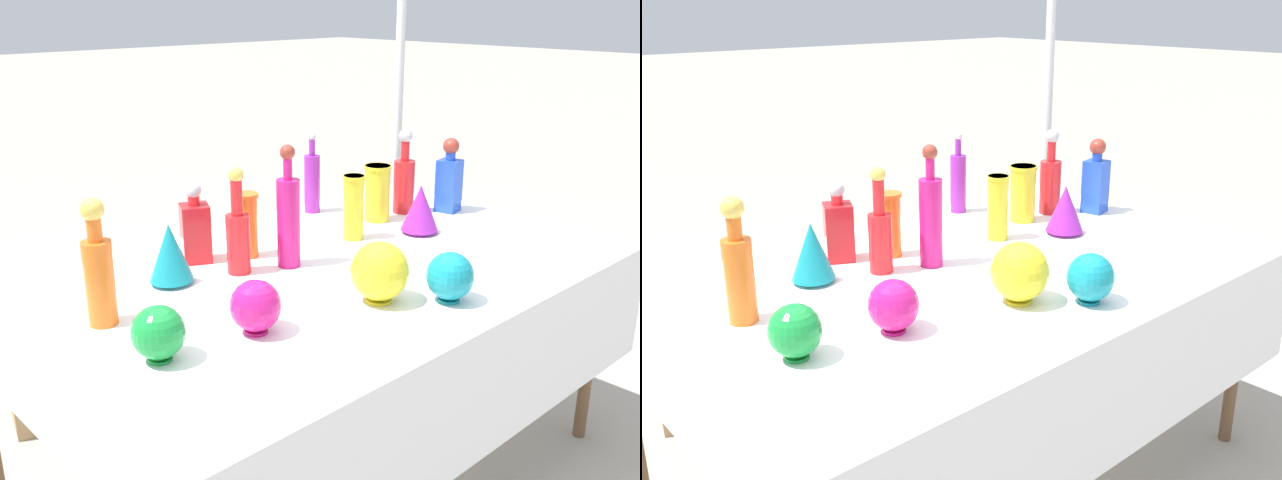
{
  "view_description": "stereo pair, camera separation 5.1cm",
  "coord_description": "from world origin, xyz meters",
  "views": [
    {
      "loc": [
        -1.4,
        -1.49,
        1.56
      ],
      "look_at": [
        0.0,
        0.0,
        0.86
      ],
      "focal_mm": 40.0,
      "sensor_mm": 36.0,
      "label": 1
    },
    {
      "loc": [
        -1.36,
        -1.52,
        1.56
      ],
      "look_at": [
        0.0,
        0.0,
        0.86
      ],
      "focal_mm": 40.0,
      "sensor_mm": 36.0,
      "label": 2
    }
  ],
  "objects": [
    {
      "name": "tall_bottle_2",
      "position": [
        -0.19,
        0.16,
        0.89
      ],
      "size": [
        0.07,
        0.07,
        0.33
      ],
      "color": "red",
      "rests_on": "display_table"
    },
    {
      "name": "tall_bottle_1",
      "position": [
        -0.66,
        0.11,
        0.91
      ],
      "size": [
        0.08,
        0.08,
        0.34
      ],
      "color": "orange",
      "rests_on": "display_table"
    },
    {
      "name": "round_bowl_2",
      "position": [
        -0.41,
        -0.2,
        0.83
      ],
      "size": [
        0.13,
        0.13,
        0.14
      ],
      "color": "#C61972",
      "rests_on": "display_table"
    },
    {
      "name": "slender_vase_2",
      "position": [
        0.52,
        0.24,
        0.87
      ],
      "size": [
        0.1,
        0.1,
        0.21
      ],
      "color": "yellow",
      "rests_on": "display_table"
    },
    {
      "name": "slender_vase_0",
      "position": [
        -0.08,
        0.26,
        0.87
      ],
      "size": [
        0.08,
        0.08,
        0.21
      ],
      "color": "orange",
      "rests_on": "display_table"
    },
    {
      "name": "price_tag_left",
      "position": [
        -0.03,
        -0.54,
        0.78
      ],
      "size": [
        0.05,
        0.03,
        0.04
      ],
      "primitive_type": "cube",
      "rotation": [
        -0.21,
        0.0,
        -0.28
      ],
      "color": "white",
      "rests_on": "display_table"
    },
    {
      "name": "round_bowl_1",
      "position": [
        -0.66,
        -0.16,
        0.83
      ],
      "size": [
        0.13,
        0.13,
        0.14
      ],
      "color": "#198C38",
      "rests_on": "display_table"
    },
    {
      "name": "cardboard_box_behind_left",
      "position": [
        -0.41,
        0.99,
        0.17
      ],
      "size": [
        0.52,
        0.4,
        0.43
      ],
      "color": "tan",
      "rests_on": "ground"
    },
    {
      "name": "square_decanter_1",
      "position": [
        0.81,
        0.13,
        0.89
      ],
      "size": [
        0.1,
        0.1,
        0.29
      ],
      "color": "blue",
      "rests_on": "display_table"
    },
    {
      "name": "fluted_vase_1",
      "position": [
        0.51,
        0.03,
        0.85
      ],
      "size": [
        0.14,
        0.14,
        0.17
      ],
      "color": "purple",
      "rests_on": "display_table"
    },
    {
      "name": "tall_bottle_3",
      "position": [
        0.67,
        0.24,
        0.89
      ],
      "size": [
        0.08,
        0.08,
        0.33
      ],
      "color": "red",
      "rests_on": "display_table"
    },
    {
      "name": "fluted_vase_0",
      "position": [
        -0.39,
        0.22,
        0.86
      ],
      "size": [
        0.13,
        0.13,
        0.18
      ],
      "color": "teal",
      "rests_on": "display_table"
    },
    {
      "name": "ground_plane",
      "position": [
        0.0,
        0.0,
        0.0
      ],
      "size": [
        40.0,
        40.0,
        0.0
      ],
      "primitive_type": "plane",
      "color": "#A0998C"
    },
    {
      "name": "round_bowl_3",
      "position": [
        -0.04,
        -0.28,
        0.85
      ],
      "size": [
        0.16,
        0.16,
        0.17
      ],
      "color": "yellow",
      "rests_on": "display_table"
    },
    {
      "name": "price_tag_center",
      "position": [
        0.45,
        -0.48,
        0.78
      ],
      "size": [
        0.05,
        0.02,
        0.04
      ],
      "primitive_type": "cube",
      "rotation": [
        -0.21,
        0.0,
        -0.23
      ],
      "color": "white",
      "rests_on": "display_table"
    },
    {
      "name": "square_decanter_0",
      "position": [
        -0.22,
        0.33,
        0.87
      ],
      "size": [
        0.12,
        0.12,
        0.26
      ],
      "color": "red",
      "rests_on": "display_table"
    },
    {
      "name": "round_bowl_0",
      "position": [
        0.1,
        -0.41,
        0.83
      ],
      "size": [
        0.13,
        0.13,
        0.14
      ],
      "color": "teal",
      "rests_on": "display_table"
    },
    {
      "name": "tall_bottle_0",
      "position": [
        0.41,
        0.48,
        0.88
      ],
      "size": [
        0.06,
        0.06,
        0.31
      ],
      "color": "purple",
      "rests_on": "display_table"
    },
    {
      "name": "canopy_pole",
      "position": [
        1.25,
        0.78,
        0.95
      ],
      "size": [
        0.18,
        0.18,
        2.42
      ],
      "color": "silver",
      "rests_on": "ground"
    },
    {
      "name": "slender_vase_1",
      "position": [
        0.3,
        0.15,
        0.88
      ],
      "size": [
        0.08,
        0.08,
        0.23
      ],
      "color": "yellow",
      "rests_on": "display_table"
    },
    {
      "name": "display_table",
      "position": [
        0.0,
        -0.05,
        0.7
      ],
      "size": [
        1.96,
        1.17,
        0.76
      ],
      "color": "white",
      "rests_on": "ground"
    },
    {
      "name": "tall_bottle_4",
      "position": [
        -0.04,
        0.1,
        0.92
      ],
      "size": [
        0.07,
        0.07,
        0.38
      ],
      "color": "#C61972",
      "rests_on": "display_table"
    }
  ]
}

